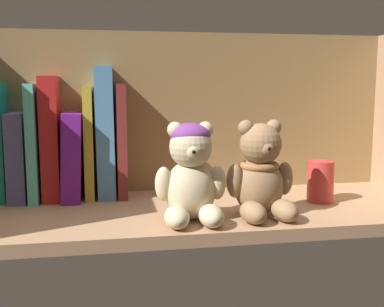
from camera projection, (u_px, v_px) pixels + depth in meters
The scene contains 13 objects.
shelf_board at pixel (203, 213), 79.66cm from camera, with size 79.52×28.88×2.00cm, color #A87F5B.
shelf_back_panel at pixel (188, 117), 92.15cm from camera, with size 81.92×1.20×32.67cm, color olive.
book_1 at pixel (2, 141), 83.80cm from camera, with size 2.05×9.38×21.17cm, color teal.
book_2 at pixel (21, 156), 84.71cm from camera, with size 3.10×12.35×15.77cm, color #555790.
book_3 at pixel (36, 142), 84.85cm from camera, with size 1.66×13.92×20.81cm, color #5DCEC0.
book_4 at pixel (52, 138), 85.25cm from camera, with size 3.06×11.79×22.13cm, color red.
book_5 at pixel (74, 154), 86.34cm from camera, with size 3.29×14.64×15.76cm, color #6D1C93.
book_6 at pixel (89, 142), 86.53cm from camera, with size 1.63×10.78×20.34cm, color gold.
book_7 at pixel (105, 132), 86.78cm from camera, with size 3.20×10.54×23.91cm, color #508CC3.
book_8 at pixel (121, 140), 87.51cm from camera, with size 1.73×11.30×20.80cm, color maroon.
teddy_bear_larger at pixel (191, 174), 70.60cm from camera, with size 11.02×11.18×15.11cm.
teddy_bear_smaller at pixel (261, 176), 73.26cm from camera, with size 11.11×11.30×15.21cm.
pillar_candle at pixel (321, 182), 82.41cm from camera, with size 4.63×4.63×7.33cm, color #C63833.
Camera 1 is at (-15.36, -75.91, 22.31)cm, focal length 43.73 mm.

